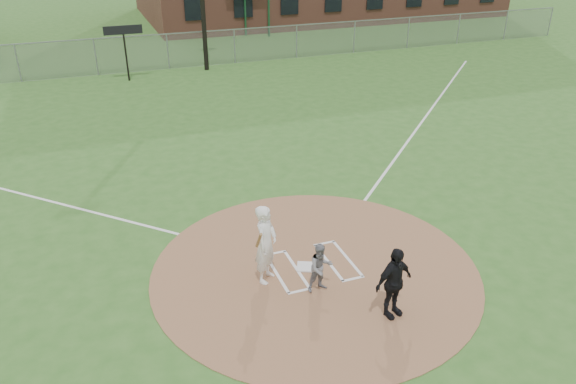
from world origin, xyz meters
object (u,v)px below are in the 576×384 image
object	(u,v)px
batter_at_plate	(266,244)
catcher	(321,268)
umpire	(394,283)
home_plate	(306,267)

from	to	relation	value
batter_at_plate	catcher	bearing A→B (deg)	-38.50
catcher	batter_at_plate	distance (m)	1.44
umpire	catcher	bearing A→B (deg)	114.57
home_plate	umpire	world-z (taller)	umpire
home_plate	catcher	bearing A→B (deg)	-91.82
home_plate	batter_at_plate	world-z (taller)	batter_at_plate
catcher	umpire	size ratio (longest dim) A/B	0.73
home_plate	batter_at_plate	size ratio (longest dim) A/B	0.22
home_plate	catcher	world-z (taller)	catcher
catcher	batter_at_plate	bearing A→B (deg)	137.76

